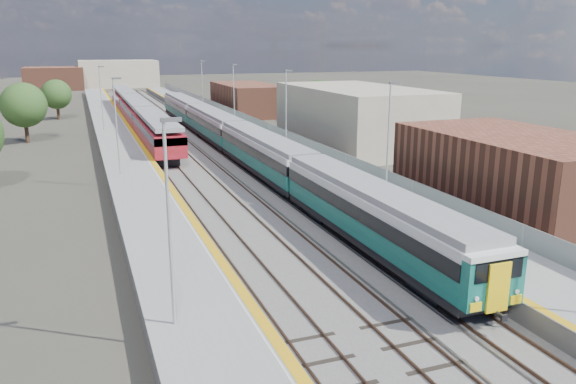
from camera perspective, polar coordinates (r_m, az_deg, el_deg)
ground at (r=63.04m, az=-8.39°, el=4.62°), size 320.00×320.00×0.00m
ballast_bed at (r=65.04m, az=-10.80°, el=4.85°), size 10.50×155.00×0.06m
tracks at (r=66.76m, az=-10.55°, el=5.18°), size 8.96×160.00×0.17m
platform_right at (r=66.59m, az=-4.40°, el=5.73°), size 4.70×155.00×8.52m
platform_left at (r=64.21m, az=-16.82°, el=4.80°), size 4.30×155.00×8.52m
buildings at (r=149.47m, az=-23.08°, el=13.48°), size 72.00×185.50×40.00m
green_train at (r=56.11m, az=-5.40°, el=5.67°), size 2.72×75.82×2.99m
red_train at (r=79.60m, az=-15.14°, el=7.93°), size 2.93×59.47×3.70m
tree_b at (r=70.64m, az=-25.27°, el=7.98°), size 5.04×5.04×6.83m
tree_c at (r=91.88m, az=-22.47°, el=9.15°), size 4.40×4.40×5.97m
tree_d at (r=82.31m, az=3.10°, el=9.77°), size 4.50×4.50×6.10m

